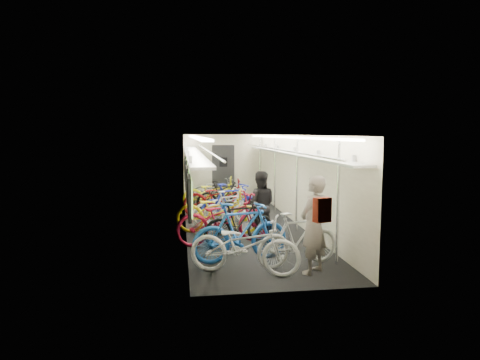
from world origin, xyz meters
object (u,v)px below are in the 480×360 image
object	(u,v)px
bicycle_0	(244,245)
bicycle_1	(241,232)
passenger_near	(313,225)
backpack	(322,210)
passenger_mid	(260,205)

from	to	relation	value
bicycle_0	bicycle_1	xyz separation A→B (m)	(0.04, 0.74, 0.06)
bicycle_0	passenger_near	world-z (taller)	passenger_near
bicycle_0	backpack	world-z (taller)	backpack
bicycle_1	passenger_near	world-z (taller)	passenger_near
bicycle_1	backpack	bearing A→B (deg)	-160.47
bicycle_0	backpack	bearing A→B (deg)	-109.49
passenger_near	passenger_mid	distance (m)	2.64
backpack	passenger_near	bearing A→B (deg)	62.18
bicycle_1	backpack	distance (m)	2.08
passenger_near	backpack	bearing A→B (deg)	40.37
bicycle_0	passenger_mid	xyz separation A→B (m)	(0.74, 2.50, 0.28)
bicycle_1	passenger_mid	xyz separation A→B (m)	(0.70, 1.76, 0.21)
bicycle_0	bicycle_1	distance (m)	0.75
passenger_near	passenger_mid	xyz separation A→B (m)	(-0.47, 2.60, -0.07)
bicycle_0	passenger_mid	size ratio (longest dim) A/B	1.24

